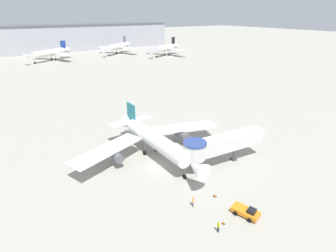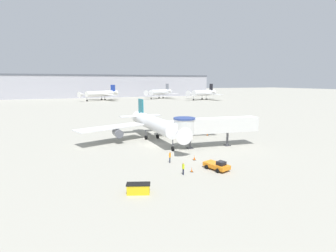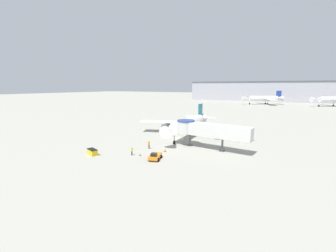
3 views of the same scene
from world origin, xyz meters
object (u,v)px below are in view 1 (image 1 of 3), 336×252
jet_bridge (219,144)px  background_jet_gray_tail (117,47)px  background_jet_blue_tail (50,53)px  ground_crew_wing_walker (193,200)px  ground_crew_marshaller (219,226)px  main_airplane (154,140)px  traffic_cone_starboard_wing (205,137)px  traffic_cone_near_nose (215,195)px  traffic_cone_apron_front (224,222)px  background_jet_black_tail (165,48)px  pushback_tug_orange (246,211)px

jet_bridge → background_jet_gray_tail: size_ratio=0.64×
background_jet_blue_tail → ground_crew_wing_walker: bearing=-35.6°
background_jet_gray_tail → ground_crew_marshaller: bearing=-54.6°
main_airplane → ground_crew_marshaller: bearing=-100.1°
traffic_cone_starboard_wing → background_jet_blue_tail: 128.20m
traffic_cone_starboard_wing → traffic_cone_near_nose: bearing=-125.4°
main_airplane → background_jet_blue_tail: background_jet_blue_tail is taller
traffic_cone_near_nose → background_jet_gray_tail: (45.61, 148.04, 4.42)m
traffic_cone_apron_front → traffic_cone_starboard_wing: (14.59, 21.37, 0.04)m
jet_bridge → traffic_cone_starboard_wing: size_ratio=23.82×
background_jet_blue_tail → jet_bridge: bearing=-31.2°
ground_crew_marshaller → main_airplane: bearing=170.6°
jet_bridge → background_jet_black_tail: size_ratio=0.61×
background_jet_blue_tail → background_jet_gray_tail: bearing=62.1°
traffic_cone_near_nose → background_jet_black_tail: background_jet_black_tail is taller
main_airplane → traffic_cone_starboard_wing: (13.32, 0.36, -3.23)m
background_jet_black_tail → background_jet_gray_tail: bearing=-159.6°
traffic_cone_near_nose → jet_bridge: bearing=45.1°
traffic_cone_apron_front → background_jet_blue_tail: 149.32m
traffic_cone_starboard_wing → ground_crew_marshaller: (-16.19, -22.01, 0.67)m
main_airplane → jet_bridge: size_ratio=1.92×
traffic_cone_near_nose → traffic_cone_apron_front: (-2.90, -4.95, -0.07)m
ground_crew_marshaller → ground_crew_wing_walker: bearing=175.3°
traffic_cone_starboard_wing → background_jet_gray_tail: bearing=75.5°
traffic_cone_near_nose → ground_crew_marshaller: size_ratio=0.44×
background_jet_black_tail → ground_crew_wing_walker: bearing=-54.6°
background_jet_blue_tail → background_jet_gray_tail: background_jet_gray_tail is taller
jet_bridge → background_jet_blue_tail: 137.54m
main_airplane → ground_crew_wing_walker: size_ratio=18.26×
background_jet_gray_tail → traffic_cone_near_nose: bearing=-53.6°
ground_crew_marshaller → background_jet_blue_tail: 150.01m
background_jet_black_tail → traffic_cone_apron_front: bearing=-53.2°
main_airplane → jet_bridge: (8.35, -9.32, 0.69)m
traffic_cone_apron_front → traffic_cone_starboard_wing: bearing=55.7°
background_jet_gray_tail → main_airplane: bearing=-56.2°
jet_bridge → ground_crew_marshaller: 16.99m
main_airplane → traffic_cone_near_nose: size_ratio=42.77×
pushback_tug_orange → background_jet_black_tail: background_jet_black_tail is taller
background_jet_gray_tail → jet_bridge: bearing=-51.9°
traffic_cone_starboard_wing → background_jet_black_tail: 122.25m
pushback_tug_orange → ground_crew_wing_walker: size_ratio=2.30×
traffic_cone_near_nose → ground_crew_wing_walker: bearing=178.5°
main_airplane → ground_crew_marshaller: main_airplane is taller
traffic_cone_near_nose → traffic_cone_apron_front: 5.73m
main_airplane → background_jet_gray_tail: bearing=67.7°
background_jet_gray_tail → ground_crew_wing_walker: bearing=-55.1°
background_jet_blue_tail → background_jet_black_tail: (66.49, -19.86, 0.28)m
ground_crew_marshaller → traffic_cone_starboard_wing: bearing=141.8°
pushback_tug_orange → background_jet_gray_tail: size_ratio=0.15×
traffic_cone_apron_front → background_jet_gray_tail: (48.51, 152.98, 4.49)m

